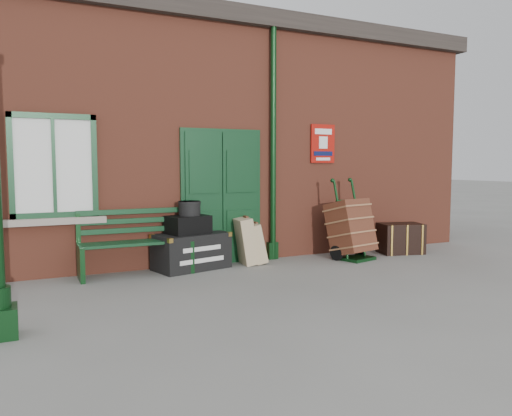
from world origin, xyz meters
TOP-DOWN VIEW (x-y plane):
  - ground at (0.00, 0.00)m, footprint 80.00×80.00m
  - station_building at (-0.00, 3.49)m, footprint 10.30×4.30m
  - bench at (-1.81, 1.23)m, footprint 1.66×0.53m
  - houdini_trunk at (-0.91, 1.25)m, footprint 1.27×0.89m
  - strongbox at (-0.96, 1.25)m, footprint 0.72×0.60m
  - hatbox at (-0.93, 1.25)m, footprint 0.42×0.42m
  - suitcase_back at (0.02, 1.25)m, footprint 0.38×0.58m
  - suitcase_front at (0.20, 1.25)m, footprint 0.38×0.52m
  - porter_trolley at (1.91, 0.86)m, footprint 0.83×0.87m
  - dark_trunk at (3.10, 0.91)m, footprint 0.88×0.69m

SIDE VIEW (x-z plane):
  - ground at x=0.00m, z-range 0.00..0.00m
  - dark_trunk at x=3.10m, z-range 0.00..0.56m
  - houdini_trunk at x=-0.91m, z-range 0.00..0.57m
  - suitcase_front at x=0.20m, z-range 0.00..0.68m
  - suitcase_back at x=0.02m, z-range 0.00..0.79m
  - bench at x=-1.81m, z-range 0.00..1.03m
  - porter_trolley at x=1.91m, z-range -0.16..1.24m
  - strongbox at x=-0.96m, z-range 0.57..0.86m
  - hatbox at x=-0.93m, z-range 0.86..1.09m
  - station_building at x=0.00m, z-range -0.02..4.34m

